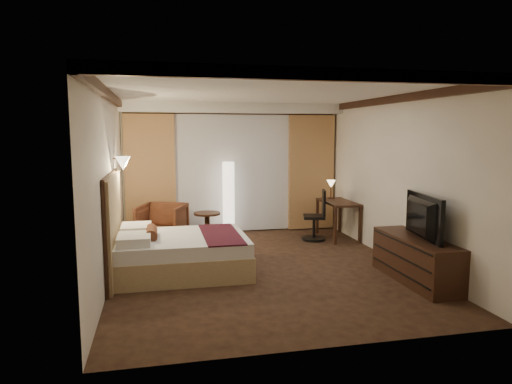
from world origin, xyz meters
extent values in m
cube|color=black|center=(0.00, 0.00, 0.00)|extent=(4.50, 5.50, 0.01)
cube|color=white|center=(0.00, 0.00, 2.70)|extent=(4.50, 5.50, 0.01)
cube|color=beige|center=(0.00, 2.75, 1.35)|extent=(4.50, 0.02, 2.70)
cube|color=beige|center=(-2.25, 0.00, 1.35)|extent=(0.02, 5.50, 2.70)
cube|color=beige|center=(2.25, 0.00, 1.35)|extent=(0.02, 5.50, 2.70)
cube|color=white|center=(0.00, 2.50, 2.60)|extent=(4.50, 0.50, 0.20)
cube|color=silver|center=(0.00, 2.67, 1.25)|extent=(2.48, 0.04, 2.45)
cube|color=tan|center=(-1.70, 2.61, 1.25)|extent=(1.00, 0.14, 2.45)
cube|color=tan|center=(1.70, 2.61, 1.25)|extent=(1.00, 0.14, 2.45)
imported|color=#442814|center=(-1.49, 1.95, 0.42)|extent=(1.04, 1.01, 0.84)
imported|color=black|center=(1.97, -1.10, 0.96)|extent=(0.82, 1.22, 0.15)
camera|label=1|loc=(-1.56, -6.76, 2.11)|focal=32.00mm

